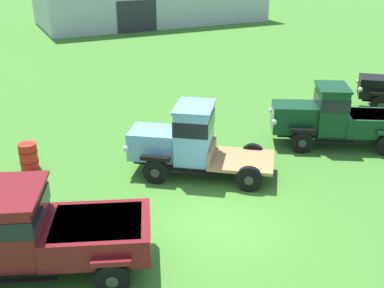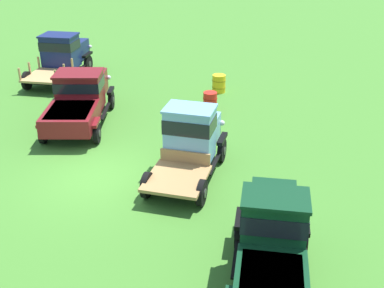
# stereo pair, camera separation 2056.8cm
# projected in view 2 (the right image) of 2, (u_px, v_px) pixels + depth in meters

# --- Properties ---
(ground_plane) EXTENTS (240.00, 240.00, 0.00)m
(ground_plane) POSITION_uv_depth(u_px,v_px,m) (99.00, 176.00, 15.69)
(ground_plane) COLOR #3D7528
(vintage_truck_foreground_near) EXTENTS (5.27, 4.05, 2.25)m
(vintage_truck_foreground_near) POSITION_uv_depth(u_px,v_px,m) (63.00, 54.00, 24.69)
(vintage_truck_foreground_near) COLOR black
(vintage_truck_foreground_near) RESTS_ON ground
(vintage_truck_second_in_line) EXTENTS (5.84, 3.61, 2.05)m
(vintage_truck_second_in_line) POSITION_uv_depth(u_px,v_px,m) (80.00, 97.00, 19.33)
(vintage_truck_second_in_line) COLOR black
(vintage_truck_second_in_line) RESTS_ON ground
(vintage_truck_midrow_center) EXTENTS (4.64, 3.93, 2.30)m
(vintage_truck_midrow_center) POSITION_uv_depth(u_px,v_px,m) (192.00, 138.00, 15.64)
(vintage_truck_midrow_center) COLOR black
(vintage_truck_midrow_center) RESTS_ON ground
(vintage_truck_far_side) EXTENTS (4.82, 3.58, 2.21)m
(vintage_truck_far_side) POSITION_uv_depth(u_px,v_px,m) (272.00, 245.00, 10.76)
(vintage_truck_far_side) COLOR black
(vintage_truck_far_side) RESTS_ON ground
(oil_drum_beside_row) EXTENTS (0.61, 0.61, 0.88)m
(oil_drum_beside_row) POSITION_uv_depth(u_px,v_px,m) (210.00, 102.00, 20.56)
(oil_drum_beside_row) COLOR red
(oil_drum_beside_row) RESTS_ON ground
(oil_drum_near_fence) EXTENTS (0.65, 0.65, 0.85)m
(oil_drum_near_fence) POSITION_uv_depth(u_px,v_px,m) (219.00, 84.00, 22.83)
(oil_drum_near_fence) COLOR gold
(oil_drum_near_fence) RESTS_ON ground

